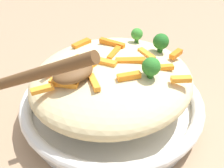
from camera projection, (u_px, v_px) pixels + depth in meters
ground_plane at (112, 115)px, 0.47m from camera, size 2.40×2.40×0.00m
serving_bowl at (112, 105)px, 0.45m from camera, size 0.28×0.28×0.04m
pasta_mound at (112, 80)px, 0.42m from camera, size 0.25×0.23×0.07m
carrot_piece_0 at (79, 44)px, 0.45m from camera, size 0.03×0.01×0.01m
carrot_piece_1 at (58, 69)px, 0.39m from camera, size 0.04×0.01×0.01m
carrot_piece_2 at (131, 61)px, 0.40m from camera, size 0.04×0.03×0.01m
carrot_piece_3 at (42, 89)px, 0.36m from camera, size 0.03×0.02×0.01m
carrot_piece_4 at (146, 54)px, 0.42m from camera, size 0.01×0.03×0.01m
carrot_piece_5 at (85, 61)px, 0.40m from camera, size 0.02×0.04×0.01m
carrot_piece_6 at (181, 79)px, 0.37m from camera, size 0.03×0.02×0.01m
carrot_piece_7 at (63, 83)px, 0.36m from camera, size 0.03×0.04×0.01m
carrot_piece_8 at (103, 62)px, 0.40m from camera, size 0.02×0.04×0.01m
carrot_piece_9 at (94, 82)px, 0.36m from camera, size 0.02×0.03×0.01m
carrot_piece_10 at (115, 52)px, 0.42m from camera, size 0.04×0.03×0.01m
carrot_piece_11 at (129, 76)px, 0.37m from camera, size 0.03×0.02×0.01m
carrot_piece_12 at (176, 54)px, 0.42m from camera, size 0.03×0.01×0.01m
carrot_piece_13 at (160, 68)px, 0.39m from camera, size 0.04×0.03×0.01m
carrot_piece_14 at (112, 43)px, 0.44m from camera, size 0.02×0.04×0.01m
broccoli_floret_0 at (161, 42)px, 0.43m from camera, size 0.02×0.02×0.03m
broccoli_floret_1 at (151, 67)px, 0.37m from camera, size 0.02×0.02×0.03m
broccoli_floret_2 at (137, 34)px, 0.45m from camera, size 0.02×0.02×0.02m
serving_spoon at (58, 74)px, 0.33m from camera, size 0.14×0.15×0.10m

